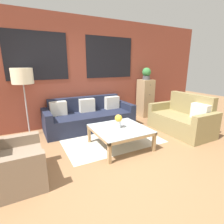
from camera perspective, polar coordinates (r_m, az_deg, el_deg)
ground_plane at (r=3.04m, az=4.12°, el=-16.72°), size 16.00×16.00×0.00m
wall_back_brick at (r=4.83m, az=-11.32°, el=12.56°), size 8.40×0.09×2.80m
rug at (r=4.10m, az=-1.66°, el=-7.86°), size 2.07×1.79×0.00m
couch_dark at (r=4.59m, az=-7.40°, el=-1.68°), size 2.27×0.88×0.78m
settee_vintage at (r=4.59m, az=21.96°, el=-2.35°), size 0.80×1.48×0.92m
armchair_corner at (r=2.85m, az=-30.56°, el=-14.87°), size 0.80×0.86×0.84m
coffee_table at (r=3.48m, az=2.59°, el=-6.03°), size 1.02×1.02×0.40m
floor_lamp at (r=4.28m, az=-27.21°, el=9.87°), size 0.45×0.45×1.54m
drawer_cabinet at (r=5.64m, az=10.80°, el=4.45°), size 0.41×0.43×1.16m
potted_plant at (r=5.56m, az=11.20°, el=12.26°), size 0.27×0.27×0.36m
flower_vase at (r=3.43m, az=2.14°, el=-2.66°), size 0.15×0.15×0.27m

